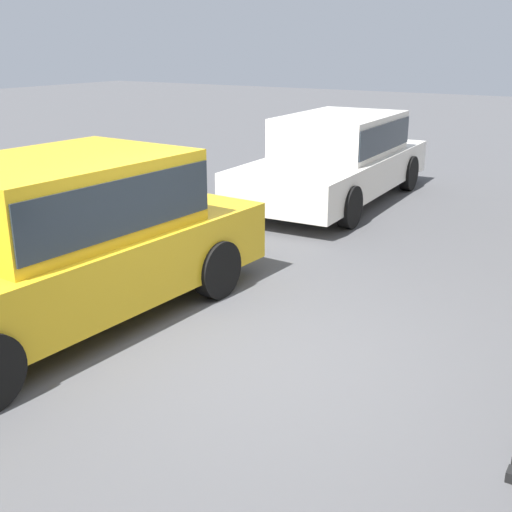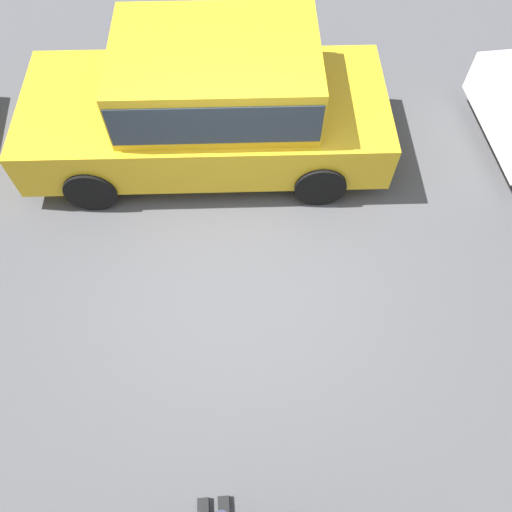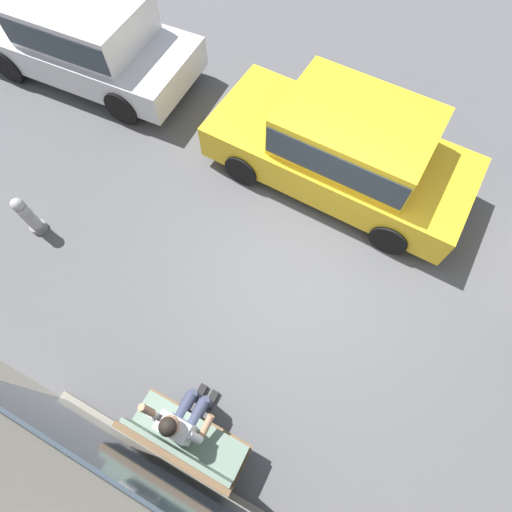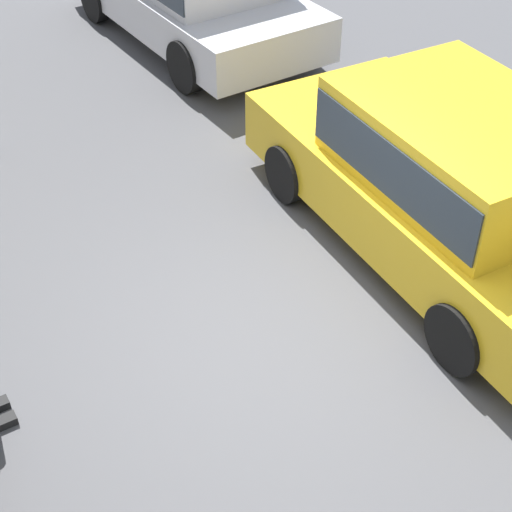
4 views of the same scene
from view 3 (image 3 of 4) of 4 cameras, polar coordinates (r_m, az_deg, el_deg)
ground_plane at (r=6.33m, az=6.31°, el=-2.47°), size 60.00×60.00×0.00m
bench at (r=5.23m, az=-10.35°, el=-25.01°), size 1.46×0.55×1.01m
person_on_phone at (r=5.12m, az=-10.48°, el=-22.08°), size 0.73×0.74×1.35m
parked_car_mid at (r=6.77m, az=12.66°, el=15.08°), size 4.41×2.08×1.55m
parked_car_far at (r=9.28m, az=-23.25°, el=26.94°), size 4.42×2.09×1.52m
fire_hydrant at (r=7.29m, az=-29.78°, el=5.00°), size 0.38×0.26×0.81m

